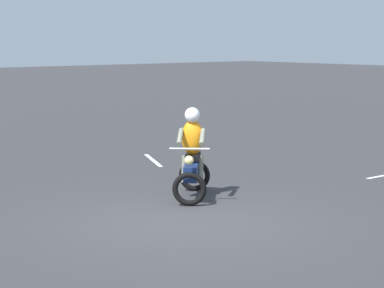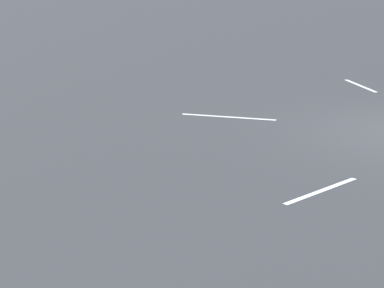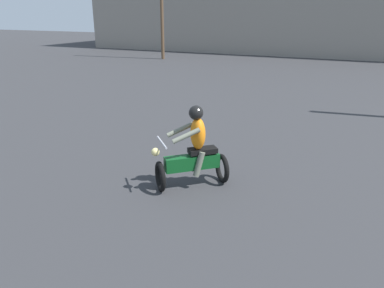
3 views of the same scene
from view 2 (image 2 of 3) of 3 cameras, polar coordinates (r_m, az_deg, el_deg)
name	(u,v)px [view 2 (image 2 of 3)]	position (r m, az deg, el deg)	size (l,w,h in m)	color
lane_stripe_e	(229,117)	(16.87, 2.80, 2.07)	(0.10, 2.17, 0.01)	silver
lane_stripe_ne	(321,191)	(12.17, 9.83, -3.52)	(0.10, 1.82, 0.01)	silver
lane_stripe_se	(361,86)	(20.92, 12.72, 4.36)	(0.10, 1.83, 0.01)	silver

